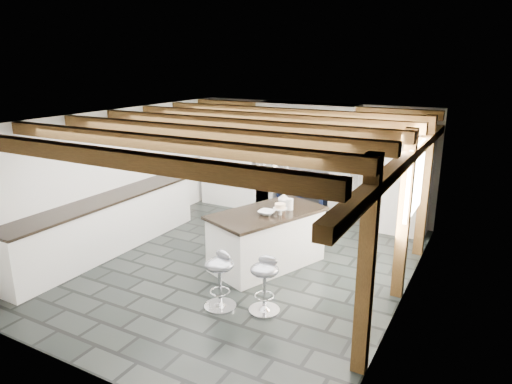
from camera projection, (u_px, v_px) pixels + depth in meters
The scene contains 6 objects.
ground at pixel (238, 264), 7.23m from camera, with size 6.00×6.00×0.00m, color black.
room_shell at pixel (249, 175), 8.41m from camera, with size 6.00×6.03×6.00m.
range_cooker at pixel (305, 194), 9.36m from camera, with size 1.00×0.63×0.99m.
kitchen_island at pixel (267, 238), 7.07m from camera, with size 1.52×2.01×1.18m.
bar_stool_near at pixel (265, 278), 5.75m from camera, with size 0.42×0.42×0.74m.
bar_stool_far at pixel (220, 273), 5.84m from camera, with size 0.48×0.48×0.77m.
Camera 1 is at (3.42, -5.68, 3.10)m, focal length 32.00 mm.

